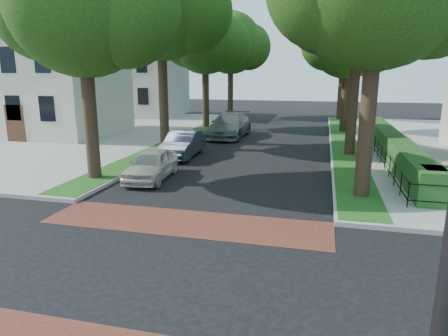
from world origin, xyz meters
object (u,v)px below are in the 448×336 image
at_px(parked_car_rear, 229,125).
at_px(traffic_signal, 448,56).
at_px(parked_car_middle, 183,144).
at_px(parked_car_front, 151,164).

bearing_deg(parked_car_rear, traffic_signal, -72.28).
relative_size(traffic_signal, parked_car_middle, 1.83).
height_order(traffic_signal, parked_car_rear, traffic_signal).
bearing_deg(parked_car_rear, parked_car_middle, -96.00).
bearing_deg(parked_car_middle, traffic_signal, -66.27).
bearing_deg(parked_car_front, parked_car_middle, 88.46).
xyz_separation_m(parked_car_front, parked_car_rear, (0.62, 12.32, 0.18)).
bearing_deg(parked_car_middle, parked_car_rear, 80.89).
distance_m(parked_car_front, parked_car_rear, 12.34).
relative_size(parked_car_middle, parked_car_rear, 0.75).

